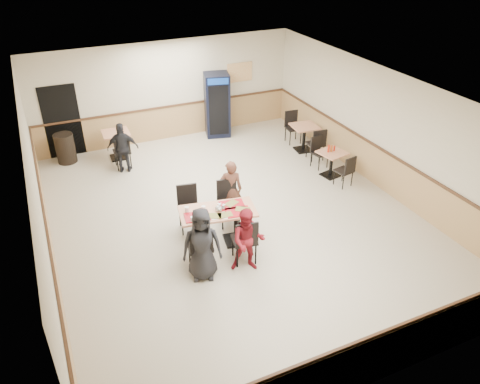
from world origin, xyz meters
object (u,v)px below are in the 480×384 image
pepsi_cooler (217,105)px  trash_bin (65,148)px  side_table_far (304,134)px  side_table_near (332,160)px  main_table (218,222)px  diner_man_opposite (231,190)px  lone_diner (123,148)px  diner_woman_right (248,240)px  diner_woman_left (202,244)px  back_table (117,141)px

pepsi_cooler → trash_bin: pepsi_cooler is taller
side_table_far → side_table_near: bearing=-95.7°
main_table → pepsi_cooler: (2.18, 5.40, 0.43)m
diner_man_opposite → lone_diner: bearing=-42.0°
main_table → diner_woman_right: bearing=-67.6°
diner_woman_left → diner_woman_right: bearing=7.8°
main_table → trash_bin: trash_bin is taller
side_table_far → back_table: back_table is taller
main_table → diner_man_opposite: 1.09m
diner_woman_right → side_table_near: 4.49m
diner_woman_left → lone_diner: (-0.41, 4.96, -0.06)m
trash_bin → pepsi_cooler: bearing=0.5°
diner_woman_right → trash_bin: 6.91m
side_table_near → back_table: (-4.97, 3.45, 0.06)m
side_table_far → diner_man_opposite: bearing=-144.8°
main_table → side_table_far: bearing=48.7°
trash_bin → diner_man_opposite: bearing=-55.3°
diner_man_opposite → lone_diner: diner_man_opposite is taller
lone_diner → pepsi_cooler: size_ratio=0.71×
side_table_near → pepsi_cooler: (-1.71, 3.84, 0.52)m
diner_woman_right → back_table: size_ratio=1.71×
diner_man_opposite → pepsi_cooler: bearing=-88.4°
lone_diner → diner_man_opposite: bearing=134.5°
main_table → back_table: (-1.08, 5.01, -0.03)m
main_table → lone_diner: (-1.08, 4.11, 0.14)m
side_table_near → lone_diner: bearing=152.9°
diner_woman_right → lone_diner: lone_diner is taller
diner_woman_left → pepsi_cooler: bearing=83.4°
diner_man_opposite → trash_bin: bearing=-35.4°
back_table → pepsi_cooler: (3.25, 0.39, 0.45)m
diner_woman_right → pepsi_cooler: (1.96, 6.41, 0.30)m
diner_man_opposite → side_table_far: size_ratio=1.80×
lone_diner → pepsi_cooler: 3.51m
pepsi_cooler → trash_bin: bearing=-165.2°
pepsi_cooler → lone_diner: bearing=-144.0°
diner_man_opposite → side_table_near: (3.23, 0.71, -0.25)m
side_table_near → trash_bin: 7.40m
diner_woman_left → side_table_near: (4.55, 2.41, -0.29)m
back_table → trash_bin: bearing=165.8°
diner_woman_right → trash_bin: size_ratio=1.62×
pepsi_cooler → side_table_near: bearing=-51.6°
diner_woman_left → lone_diner: 4.97m
diner_woman_right → side_table_near: size_ratio=1.77×
back_table → trash_bin: 1.43m
back_table → pepsi_cooler: bearing=6.9°
main_table → side_table_near: 4.19m
diner_woman_left → trash_bin: bearing=124.0°
lone_diner → trash_bin: lone_diner is taller
side_table_far → back_table: 5.43m
diner_woman_left → diner_woman_right: diner_woman_left is taller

